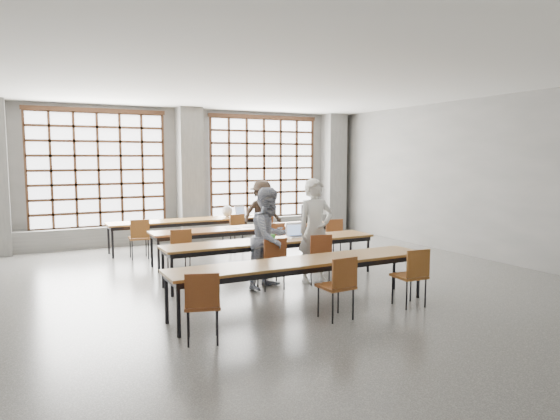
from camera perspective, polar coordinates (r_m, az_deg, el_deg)
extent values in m
plane|color=#474745|center=(8.78, -0.02, -8.53)|extent=(11.00, 11.00, 0.00)
plane|color=silver|center=(8.60, -0.03, 14.68)|extent=(11.00, 11.00, 0.00)
plane|color=#5C5C5A|center=(13.64, -10.61, 4.00)|extent=(10.00, 0.00, 10.00)
plane|color=#5C5C5A|center=(11.67, 22.46, 3.32)|extent=(0.00, 11.00, 11.00)
cube|color=#545452|center=(13.37, -10.27, 3.96)|extent=(0.60, 0.55, 3.50)
cube|color=#545452|center=(15.29, 6.13, 4.27)|extent=(0.60, 0.55, 3.50)
cube|color=white|center=(13.15, -20.06, 4.32)|extent=(3.20, 0.02, 2.80)
cube|color=black|center=(13.08, -20.02, 4.31)|extent=(3.20, 0.05, 2.80)
cube|color=black|center=(13.19, -19.80, -1.99)|extent=(3.32, 0.07, 0.10)
cube|color=black|center=(13.12, -20.25, 10.65)|extent=(3.32, 0.07, 0.10)
cube|color=white|center=(14.42, -1.97, 4.79)|extent=(3.20, 0.02, 2.80)
cube|color=black|center=(14.34, -1.83, 4.79)|extent=(3.20, 0.05, 2.80)
cube|color=black|center=(14.45, -1.81, -0.97)|extent=(3.32, 0.07, 0.10)
cube|color=black|center=(14.39, -1.85, 10.57)|extent=(3.32, 0.07, 0.10)
cube|color=#545452|center=(13.58, -10.25, -2.36)|extent=(9.80, 0.35, 0.50)
cube|color=brown|center=(12.19, -9.89, -1.12)|extent=(4.00, 0.70, 0.04)
cube|color=black|center=(12.20, -9.89, -1.40)|extent=(3.90, 0.64, 0.08)
cylinder|color=black|center=(11.54, -18.59, -3.58)|extent=(0.05, 0.05, 0.69)
cylinder|color=black|center=(12.11, -19.00, -3.15)|extent=(0.05, 0.05, 0.69)
cylinder|color=black|center=(12.67, -1.14, -2.43)|extent=(0.05, 0.05, 0.69)
cylinder|color=black|center=(13.19, -2.24, -2.10)|extent=(0.05, 0.05, 0.69)
cube|color=brown|center=(10.66, -4.02, -2.07)|extent=(4.00, 0.70, 0.04)
cube|color=black|center=(10.67, -4.02, -2.38)|extent=(3.90, 0.64, 0.08)
cylinder|color=black|center=(9.85, -13.70, -5.04)|extent=(0.05, 0.05, 0.69)
cylinder|color=black|center=(10.41, -14.45, -4.47)|extent=(0.05, 0.05, 0.69)
cylinder|color=black|center=(11.35, 5.55, -3.45)|extent=(0.05, 0.05, 0.69)
cylinder|color=black|center=(11.83, 4.03, -3.05)|extent=(0.05, 0.05, 0.69)
cube|color=brown|center=(9.01, -0.87, -3.53)|extent=(4.00, 0.70, 0.04)
cube|color=black|center=(9.02, -0.87, -3.91)|extent=(3.90, 0.64, 0.08)
cylinder|color=black|center=(8.15, -12.24, -7.30)|extent=(0.05, 0.05, 0.69)
cylinder|color=black|center=(8.70, -13.23, -6.48)|extent=(0.05, 0.05, 0.69)
cylinder|color=black|center=(9.83, 10.03, -4.99)|extent=(0.05, 0.05, 0.69)
cylinder|color=black|center=(10.29, 8.08, -4.46)|extent=(0.05, 0.05, 0.69)
cube|color=brown|center=(7.23, 2.67, -5.91)|extent=(4.00, 0.70, 0.04)
cube|color=black|center=(7.25, 2.66, -6.38)|extent=(3.90, 0.64, 0.08)
cylinder|color=black|center=(6.35, -11.52, -11.14)|extent=(0.05, 0.05, 0.69)
cylinder|color=black|center=(6.89, -12.83, -9.80)|extent=(0.05, 0.05, 0.69)
cylinder|color=black|center=(8.20, 15.52, -7.31)|extent=(0.05, 0.05, 0.69)
cylinder|color=black|center=(8.63, 12.90, -6.59)|extent=(0.05, 0.05, 0.69)
cube|color=brown|center=(11.36, -15.81, -3.11)|extent=(0.45, 0.45, 0.04)
cube|color=brown|center=(11.13, -15.71, -2.09)|extent=(0.40, 0.06, 0.40)
cylinder|color=black|center=(11.39, -15.78, -4.22)|extent=(0.02, 0.02, 0.45)
cube|color=brown|center=(11.97, -5.43, -2.45)|extent=(0.49, 0.49, 0.04)
cube|color=brown|center=(11.77, -4.91, -1.45)|extent=(0.40, 0.11, 0.40)
cylinder|color=black|center=(12.01, -5.42, -3.51)|extent=(0.02, 0.02, 0.45)
cube|color=maroon|center=(12.28, -1.95, -2.21)|extent=(0.48, 0.48, 0.04)
cube|color=maroon|center=(12.06, -1.70, -1.25)|extent=(0.40, 0.09, 0.40)
cylinder|color=black|center=(12.32, -1.95, -3.24)|extent=(0.02, 0.02, 0.45)
cube|color=brown|center=(9.66, -11.51, -4.57)|extent=(0.43, 0.43, 0.04)
cube|color=brown|center=(9.43, -11.24, -3.40)|extent=(0.40, 0.04, 0.40)
cylinder|color=black|center=(9.71, -11.48, -5.88)|extent=(0.02, 0.02, 0.45)
cube|color=brown|center=(10.37, -0.78, -3.73)|extent=(0.51, 0.51, 0.04)
cube|color=brown|center=(10.14, -0.55, -2.64)|extent=(0.40, 0.13, 0.40)
cylinder|color=black|center=(10.41, -0.78, -4.95)|extent=(0.02, 0.02, 0.45)
cube|color=brown|center=(11.05, 5.75, -3.16)|extent=(0.46, 0.46, 0.04)
cube|color=brown|center=(10.84, 6.24, -2.11)|extent=(0.40, 0.07, 0.40)
cylinder|color=black|center=(11.09, 5.74, -4.30)|extent=(0.02, 0.02, 0.45)
cube|color=brown|center=(8.44, -1.05, -5.98)|extent=(0.45, 0.45, 0.04)
cube|color=brown|center=(8.22, -0.53, -4.68)|extent=(0.40, 0.06, 0.40)
cylinder|color=black|center=(8.49, -1.05, -7.46)|extent=(0.02, 0.02, 0.45)
cube|color=brown|center=(8.87, 4.21, -5.42)|extent=(0.48, 0.48, 0.04)
cube|color=brown|center=(8.64, 4.73, -4.17)|extent=(0.40, 0.09, 0.40)
cylinder|color=black|center=(8.91, 4.20, -6.83)|extent=(0.02, 0.02, 0.45)
cube|color=brown|center=(6.14, -8.86, -10.66)|extent=(0.53, 0.53, 0.04)
cube|color=brown|center=(5.88, -8.88, -9.07)|extent=(0.39, 0.15, 0.40)
cylinder|color=black|center=(6.21, -8.82, -12.65)|extent=(0.02, 0.02, 0.45)
cube|color=brown|center=(6.94, 6.39, -8.66)|extent=(0.44, 0.44, 0.04)
cube|color=brown|center=(6.73, 7.42, -7.13)|extent=(0.40, 0.05, 0.40)
cylinder|color=black|center=(7.00, 6.36, -10.44)|extent=(0.02, 0.02, 0.45)
cube|color=brown|center=(7.72, 14.54, -7.32)|extent=(0.44, 0.44, 0.04)
cube|color=brown|center=(7.51, 15.53, -5.91)|extent=(0.40, 0.05, 0.40)
cylinder|color=black|center=(7.77, 14.49, -8.94)|extent=(0.02, 0.02, 0.45)
imported|color=silver|center=(8.83, 4.06, -2.37)|extent=(0.69, 0.48, 1.84)
imported|color=#1A274E|center=(8.41, -1.21, -3.22)|extent=(1.04, 0.96, 1.71)
imported|color=black|center=(12.28, -2.06, -0.45)|extent=(1.08, 0.64, 1.65)
cube|color=#B3B3B7|center=(9.30, 2.04, -3.05)|extent=(0.38, 0.29, 0.02)
cube|color=black|center=(9.29, 2.06, -2.99)|extent=(0.31, 0.21, 0.00)
cube|color=#B3B3B7|center=(9.41, 1.69, -2.20)|extent=(0.36, 0.10, 0.26)
cube|color=#8DAFF4|center=(9.40, 1.72, -2.37)|extent=(0.31, 0.08, 0.21)
cube|color=silver|center=(12.69, -4.13, -0.63)|extent=(0.44, 0.40, 0.02)
cube|color=black|center=(12.68, -4.10, -0.58)|extent=(0.35, 0.30, 0.00)
cube|color=silver|center=(12.77, -4.62, -0.06)|extent=(0.35, 0.22, 0.26)
cube|color=#81A1E0|center=(12.76, -4.57, -0.17)|extent=(0.30, 0.18, 0.21)
ellipsoid|color=silver|center=(9.44, 4.37, -2.87)|extent=(0.11, 0.09, 0.04)
cube|color=green|center=(9.05, -1.38, -3.08)|extent=(0.26, 0.12, 0.09)
cube|color=black|center=(9.00, 0.44, -3.37)|extent=(0.13, 0.07, 0.01)
cube|color=white|center=(10.50, -5.43, -2.09)|extent=(0.30, 0.22, 0.00)
cube|color=silver|center=(10.69, -3.53, -1.92)|extent=(0.35, 0.29, 0.00)
cube|color=black|center=(11.39, 3.30, -0.43)|extent=(0.37, 0.31, 0.40)
ellipsoid|color=silver|center=(12.51, -6.03, -0.13)|extent=(0.27, 0.23, 0.29)
cube|color=#B11C15|center=(6.12, -8.87, -10.22)|extent=(0.22, 0.15, 0.06)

